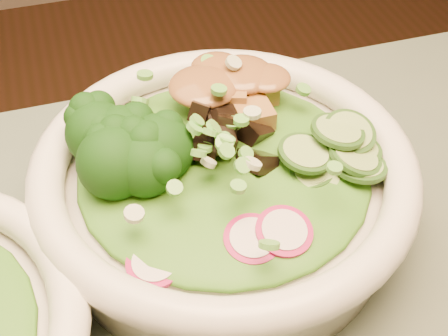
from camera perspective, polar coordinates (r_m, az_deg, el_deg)
name	(u,v)px	position (r m, az deg, el deg)	size (l,w,h in m)	color
salad_bowl	(224,187)	(0.47, 0.00, -1.79)	(0.29, 0.29, 0.08)	silver
lettuce_bed	(224,167)	(0.46, 0.00, 0.09)	(0.22, 0.22, 0.03)	#276715
broccoli_florets	(131,155)	(0.45, -8.51, 1.16)	(0.09, 0.07, 0.05)	black
radish_slices	(235,237)	(0.41, 0.97, -6.33)	(0.12, 0.04, 0.02)	#950B43
cucumber_slices	(319,152)	(0.46, 8.72, 1.47)	(0.07, 0.07, 0.04)	#8AAB5F
mushroom_heap	(223,140)	(0.46, -0.08, 2.59)	(0.07, 0.07, 0.04)	black
tofu_cubes	(222,97)	(0.50, -0.20, 6.52)	(0.10, 0.06, 0.04)	brown
peanut_sauce	(222,83)	(0.49, -0.21, 7.79)	(0.07, 0.06, 0.02)	brown
scallion_garnish	(224,141)	(0.44, 0.00, 2.51)	(0.20, 0.20, 0.03)	#5CA93B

